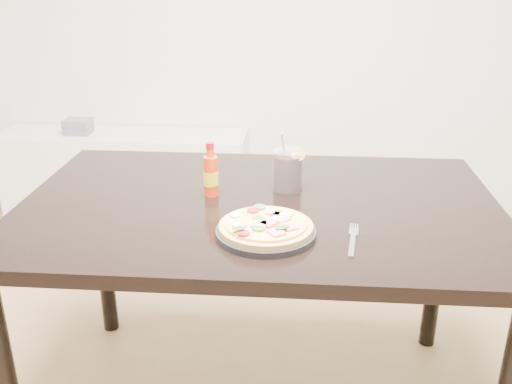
# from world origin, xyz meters

# --- Properties ---
(dining_table) EXTENTS (1.40, 0.90, 0.75)m
(dining_table) POSITION_xyz_m (0.09, 0.55, 0.67)
(dining_table) COLOR black
(dining_table) RESTS_ON ground
(plate) EXTENTS (0.26, 0.26, 0.02)m
(plate) POSITION_xyz_m (0.12, 0.33, 0.76)
(plate) COLOR black
(plate) RESTS_ON dining_table
(pizza) EXTENTS (0.24, 0.24, 0.03)m
(pizza) POSITION_xyz_m (0.12, 0.33, 0.78)
(pizza) COLOR #D8BA61
(pizza) RESTS_ON plate
(hot_sauce_bottle) EXTENTS (0.05, 0.05, 0.17)m
(hot_sauce_bottle) POSITION_xyz_m (-0.06, 0.59, 0.82)
(hot_sauce_bottle) COLOR #ED3B0D
(hot_sauce_bottle) RESTS_ON dining_table
(cola_cup) EXTENTS (0.10, 0.09, 0.18)m
(cola_cup) POSITION_xyz_m (0.17, 0.66, 0.81)
(cola_cup) COLOR black
(cola_cup) RESTS_ON dining_table
(fork) EXTENTS (0.04, 0.19, 0.00)m
(fork) POSITION_xyz_m (0.34, 0.32, 0.75)
(fork) COLOR silver
(fork) RESTS_ON dining_table
(media_console) EXTENTS (1.40, 0.34, 0.50)m
(media_console) POSITION_xyz_m (-0.80, 2.07, 0.25)
(media_console) COLOR white
(media_console) RESTS_ON ground
(cd_stack) EXTENTS (0.14, 0.12, 0.08)m
(cd_stack) POSITION_xyz_m (-1.05, 2.05, 0.54)
(cd_stack) COLOR slate
(cd_stack) RESTS_ON media_console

